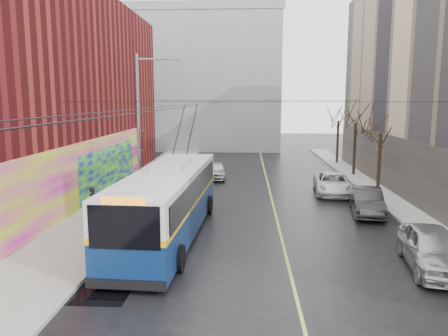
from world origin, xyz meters
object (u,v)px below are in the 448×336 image
object	(u,v)px
tree_near	(381,122)
parked_car_b	(367,201)
tree_far	(339,113)
streetlight_pole	(141,129)
pedestrian_a	(93,203)
pedestrian_b	(125,191)
parked_car_a	(433,249)
following_car	(216,170)
trolleybus	(168,201)
parked_car_c	(333,184)
tree_mid	(356,114)

from	to	relation	value
tree_near	parked_car_b	size ratio (longest dim) A/B	1.40
tree_far	streetlight_pole	bearing A→B (deg)	-127.12
pedestrian_a	pedestrian_b	distance (m)	3.71
pedestrian_a	parked_car_a	bearing A→B (deg)	-93.70
parked_car_a	following_car	xyz separation A→B (m)	(-9.71, 19.04, -0.14)
following_car	pedestrian_a	size ratio (longest dim) A/B	2.25
trolleybus	pedestrian_b	bearing A→B (deg)	125.67
parked_car_a	parked_car_c	xyz separation A→B (m)	(-1.20, 13.56, -0.11)
following_car	tree_near	bearing A→B (deg)	-25.93
parked_car_a	pedestrian_a	bearing A→B (deg)	166.69
streetlight_pole	following_car	xyz separation A→B (m)	(3.43, 11.14, -4.16)
tree_far	parked_car_b	bearing A→B (deg)	-96.67
trolleybus	parked_car_c	world-z (taller)	trolleybus
streetlight_pole	following_car	size ratio (longest dim) A/B	2.23
following_car	pedestrian_b	world-z (taller)	pedestrian_b
parked_car_c	pedestrian_a	world-z (taller)	pedestrian_a
tree_near	pedestrian_b	xyz separation A→B (m)	(-16.65, -4.54, -4.01)
parked_car_b	following_car	xyz separation A→B (m)	(-9.40, 10.87, -0.07)
tree_far	parked_car_b	distance (m)	20.35
tree_near	parked_car_a	size ratio (longest dim) A/B	1.31
tree_near	tree_mid	size ratio (longest dim) A/B	0.96
tree_far	tree_mid	bearing A→B (deg)	-90.00
tree_near	parked_car_c	world-z (taller)	tree_near
streetlight_pole	parked_car_c	size ratio (longest dim) A/B	1.73
pedestrian_a	streetlight_pole	bearing A→B (deg)	-27.71
tree_near	trolleybus	bearing A→B (deg)	-141.33
pedestrian_a	pedestrian_b	bearing A→B (deg)	6.71
trolleybus	pedestrian_b	size ratio (longest dim) A/B	8.08
tree_mid	tree_near	bearing A→B (deg)	-90.00
parked_car_b	pedestrian_a	size ratio (longest dim) A/B	2.55
parked_car_a	pedestrian_a	xyz separation A→B (m)	(-15.30, 5.71, 0.22)
tree_far	parked_car_c	distance (m)	15.35
parked_car_b	pedestrian_a	distance (m)	15.19
trolleybus	following_car	world-z (taller)	trolleybus
trolleybus	parked_car_b	world-z (taller)	trolleybus
trolleybus	pedestrian_b	distance (m)	6.93
parked_car_b	pedestrian_a	world-z (taller)	pedestrian_a
tree_mid	parked_car_c	size ratio (longest dim) A/B	1.29
tree_near	tree_far	world-z (taller)	tree_far
trolleybus	parked_car_c	xyz separation A→B (m)	(9.70, 9.97, -1.00)
tree_far	trolleybus	bearing A→B (deg)	-117.94
pedestrian_a	trolleybus	bearing A→B (deg)	-99.04
tree_far	pedestrian_a	size ratio (longest dim) A/B	3.65
parked_car_a	pedestrian_b	world-z (taller)	pedestrian_b
parked_car_a	pedestrian_b	xyz separation A→B (m)	(-14.65, 9.37, 0.14)
pedestrian_b	tree_mid	bearing A→B (deg)	-38.83
parked_car_c	following_car	distance (m)	10.12
pedestrian_b	tree_near	bearing A→B (deg)	-58.31
streetlight_pole	trolleybus	bearing A→B (deg)	-62.61
tree_far	parked_car_c	xyz separation A→B (m)	(-3.20, -14.35, -4.42)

